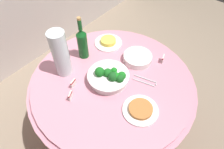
% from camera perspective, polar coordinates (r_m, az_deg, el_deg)
% --- Properties ---
extents(ground_plane, '(6.00, 6.00, 0.00)m').
position_cam_1_polar(ground_plane, '(2.00, 0.00, -14.87)').
color(ground_plane, gray).
extents(buffet_table, '(1.16, 1.16, 0.74)m').
position_cam_1_polar(buffet_table, '(1.67, 0.00, -9.29)').
color(buffet_table, maroon).
rests_on(buffet_table, ground_plane).
extents(broccoli_bowl, '(0.28, 0.28, 0.12)m').
position_cam_1_polar(broccoli_bowl, '(1.32, -0.82, -0.63)').
color(broccoli_bowl, white).
rests_on(broccoli_bowl, buffet_table).
extents(plate_stack, '(0.21, 0.21, 0.05)m').
position_cam_1_polar(plate_stack, '(1.48, 7.34, 4.76)').
color(plate_stack, white).
rests_on(plate_stack, buffet_table).
extents(wine_bottle, '(0.07, 0.07, 0.34)m').
position_cam_1_polar(wine_bottle, '(1.45, -8.50, 9.04)').
color(wine_bottle, '#104D1A').
rests_on(wine_bottle, buffet_table).
extents(decorative_fruit_vase, '(0.11, 0.11, 0.34)m').
position_cam_1_polar(decorative_fruit_vase, '(1.35, -14.37, 5.22)').
color(decorative_fruit_vase, silver).
rests_on(decorative_fruit_vase, buffet_table).
extents(serving_tongs, '(0.08, 0.17, 0.01)m').
position_cam_1_polar(serving_tongs, '(1.37, 9.59, -1.86)').
color(serving_tongs, silver).
rests_on(serving_tongs, buffet_table).
extents(food_plate_fried_egg, '(0.22, 0.22, 0.04)m').
position_cam_1_polar(food_plate_fried_egg, '(1.62, -1.07, 9.32)').
color(food_plate_fried_egg, white).
rests_on(food_plate_fried_egg, buffet_table).
extents(food_plate_peanuts, '(0.22, 0.22, 0.03)m').
position_cam_1_polar(food_plate_peanuts, '(1.23, 8.17, -9.94)').
color(food_plate_peanuts, white).
rests_on(food_plate_peanuts, buffet_table).
extents(label_placard_front, '(0.05, 0.02, 0.05)m').
position_cam_1_polar(label_placard_front, '(1.33, -11.07, -2.43)').
color(label_placard_front, white).
rests_on(label_placard_front, buffet_table).
extents(label_placard_mid, '(0.05, 0.03, 0.05)m').
position_cam_1_polar(label_placard_mid, '(1.28, -11.82, -5.90)').
color(label_placard_mid, white).
rests_on(label_placard_mid, buffet_table).
extents(label_placard_rear, '(0.05, 0.03, 0.05)m').
position_cam_1_polar(label_placard_rear, '(1.51, 14.43, 4.48)').
color(label_placard_rear, white).
rests_on(label_placard_rear, buffet_table).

